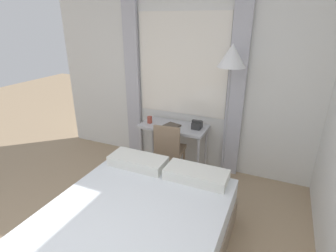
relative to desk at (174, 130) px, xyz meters
name	(u,v)px	position (x,y,z in m)	size (l,w,h in m)	color
wall_back_with_window	(189,82)	(0.11, 0.32, 0.69)	(4.73, 0.13, 2.70)	silver
desk	(174,130)	(0.00, 0.00, 0.00)	(1.02, 0.48, 0.75)	#B2B2B7
desk_chair	(169,147)	(0.04, -0.26, -0.17)	(0.44, 0.44, 0.87)	#8C7259
bed	(131,238)	(0.32, -1.79, -0.38)	(1.67, 2.06, 0.68)	gray
standing_lamp	(231,66)	(0.81, -0.11, 1.03)	(0.35, 0.35, 1.97)	#4C4C51
telephone	(197,125)	(0.36, 0.03, 0.13)	(0.15, 0.16, 0.12)	#2D2D2D
book	(172,126)	(-0.01, -0.05, 0.09)	(0.26, 0.24, 0.02)	#4C4238
mug	(150,120)	(-0.38, -0.06, 0.13)	(0.08, 0.08, 0.10)	#993F33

